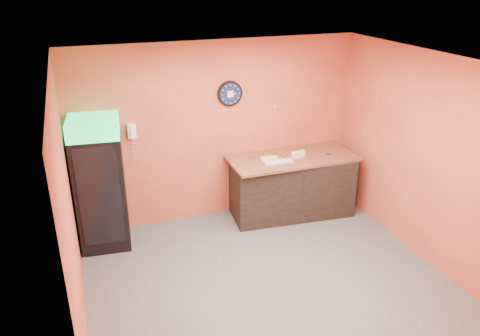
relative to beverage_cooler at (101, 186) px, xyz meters
name	(u,v)px	position (x,y,z in m)	size (l,w,h in m)	color
floor	(267,280)	(1.85, -1.61, -0.94)	(4.50, 4.50, 0.00)	#47474C
back_wall	(218,132)	(1.85, 0.39, 0.46)	(4.50, 0.02, 2.80)	#C85E38
left_wall	(69,214)	(-0.40, -1.61, 0.46)	(0.02, 4.00, 2.80)	#C85E38
right_wall	(424,158)	(4.10, -1.61, 0.46)	(0.02, 4.00, 2.80)	#C85E38
ceiling	(272,63)	(1.85, -1.61, 1.86)	(4.50, 4.00, 0.02)	white
beverage_cooler	(101,186)	(0.00, 0.00, 0.00)	(0.74, 0.75, 1.92)	black
prep_counter	(291,186)	(2.93, -0.03, -0.46)	(1.91, 0.85, 0.96)	black
wall_clock	(230,94)	(2.04, 0.36, 1.06)	(0.39, 0.06, 0.39)	black
wall_phone	(132,131)	(0.53, 0.34, 0.64)	(0.12, 0.10, 0.22)	white
butcher_paper	(292,158)	(2.93, -0.03, 0.04)	(2.02, 0.92, 0.04)	brown
sub_roll_stack	(298,154)	(3.01, -0.10, 0.11)	(0.24, 0.12, 0.10)	beige
wrapped_sandwich_left	(272,163)	(2.51, -0.21, 0.08)	(0.25, 0.10, 0.04)	silver
wrapped_sandwich_mid	(284,161)	(2.70, -0.21, 0.08)	(0.27, 0.11, 0.04)	silver
wrapped_sandwich_right	(269,158)	(2.54, -0.02, 0.08)	(0.27, 0.10, 0.04)	silver
kitchen_tool	(283,156)	(2.77, -0.04, 0.09)	(0.06, 0.06, 0.06)	silver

